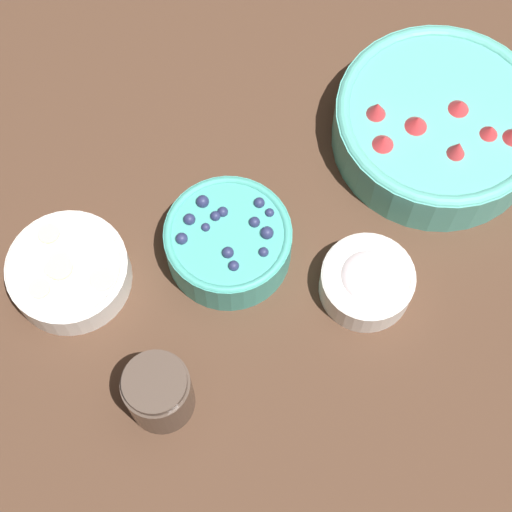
% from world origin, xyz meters
% --- Properties ---
extents(ground_plane, '(4.00, 4.00, 0.00)m').
position_xyz_m(ground_plane, '(0.00, 0.00, 0.00)').
color(ground_plane, '#4C3323').
extents(bowl_strawberries, '(0.27, 0.27, 0.09)m').
position_xyz_m(bowl_strawberries, '(0.23, -0.08, 0.04)').
color(bowl_strawberries, '#56B7A8').
rests_on(bowl_strawberries, ground_plane).
extents(bowl_blueberries, '(0.15, 0.15, 0.07)m').
position_xyz_m(bowl_blueberries, '(-0.04, 0.07, 0.04)').
color(bowl_blueberries, '#47AD9E').
rests_on(bowl_blueberries, ground_plane).
extents(bowl_bananas, '(0.15, 0.15, 0.05)m').
position_xyz_m(bowl_bananas, '(-0.17, 0.21, 0.03)').
color(bowl_bananas, white).
rests_on(bowl_bananas, ground_plane).
extents(bowl_cream, '(0.11, 0.11, 0.06)m').
position_xyz_m(bowl_cream, '(0.00, -0.10, 0.03)').
color(bowl_cream, white).
rests_on(bowl_cream, ground_plane).
extents(jar_chocolate, '(0.08, 0.08, 0.09)m').
position_xyz_m(jar_chocolate, '(-0.24, 0.04, 0.04)').
color(jar_chocolate, '#4C3D33').
rests_on(jar_chocolate, ground_plane).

